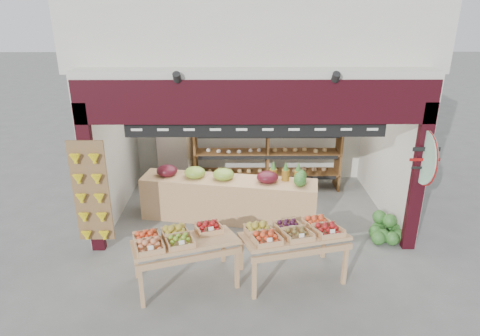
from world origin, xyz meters
The scene contains 11 objects.
ground centered at (0.00, 0.00, 0.00)m, with size 60.00×60.00×0.00m, color #60605C.
shop_structure centered at (0.00, 1.61, 3.92)m, with size 6.36×5.12×5.40m.
banana_board centered at (-2.73, -1.17, 1.12)m, with size 0.60×0.15×1.80m.
gift_sign centered at (2.75, -1.15, 1.75)m, with size 0.04×0.93×0.92m.
back_shelving centered at (0.40, 1.59, 1.24)m, with size 3.33×0.55×2.03m.
refrigerator centered at (-1.75, 1.81, 1.01)m, with size 0.78×0.78×2.01m, color #B7B9BE.
cardboard_stack centered at (-1.30, 0.45, 0.25)m, with size 1.01×0.73×0.68m.
mid_counter centered at (-0.48, 0.06, 0.47)m, with size 3.51×1.26×1.08m.
display_table_left centered at (-1.20, -2.05, 0.77)m, with size 1.74×1.30×0.99m.
display_table_right centered at (0.56, -1.90, 0.79)m, with size 1.73×1.22×1.01m.
watermelon_pile centered at (2.46, -0.76, 0.18)m, with size 0.69×0.65×0.49m.
Camera 1 is at (-0.29, -7.64, 4.13)m, focal length 32.00 mm.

